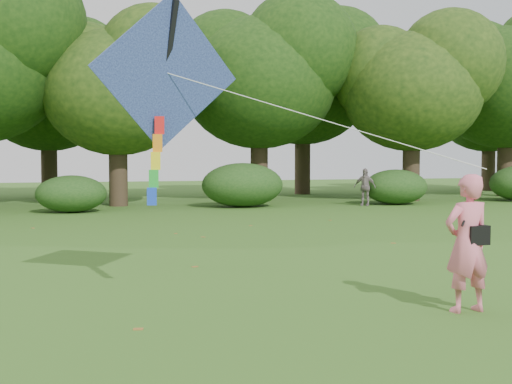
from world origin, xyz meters
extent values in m
plane|color=#265114|center=(0.00, 0.00, 0.00)|extent=(100.00, 100.00, 0.00)
imported|color=#E86D84|center=(0.90, -0.94, 0.93)|extent=(0.70, 0.47, 1.86)
imported|color=gray|center=(8.29, 17.03, 0.82)|extent=(1.00, 0.91, 1.64)
cube|color=black|center=(1.02, -0.97, 1.04)|extent=(0.30, 0.20, 0.26)
cylinder|color=black|center=(0.90, -0.98, 1.40)|extent=(0.33, 0.14, 0.47)
cube|color=#2764AB|center=(-2.82, 1.06, 3.31)|extent=(2.23, 0.56, 2.24)
cube|color=black|center=(-2.82, 1.09, 3.31)|extent=(0.33, 0.60, 2.02)
cylinder|color=white|center=(-0.84, 0.04, 2.61)|extent=(3.98, 2.07, 1.40)
cube|color=red|center=(-2.92, 1.08, 2.55)|extent=(0.14, 0.06, 0.26)
cube|color=orange|center=(-2.95, 1.08, 2.29)|extent=(0.14, 0.06, 0.26)
cube|color=yellow|center=(-2.98, 1.08, 2.03)|extent=(0.14, 0.06, 0.26)
cube|color=green|center=(-3.01, 1.08, 1.77)|extent=(0.14, 0.06, 0.26)
cube|color=blue|center=(-3.04, 1.08, 1.51)|extent=(0.14, 0.06, 0.26)
cylinder|color=#3A2D1E|center=(-2.00, 20.00, 1.57)|extent=(0.80, 0.80, 3.15)
ellipsoid|color=#1E3F11|center=(-2.00, 20.00, 4.91)|extent=(6.40, 6.40, 5.44)
cylinder|color=#3A2D1E|center=(5.00, 22.00, 1.84)|extent=(0.86, 0.86, 3.67)
ellipsoid|color=#1E3F11|center=(5.00, 22.00, 5.76)|extent=(7.60, 7.60, 6.46)
cylinder|color=#3A2D1E|center=(12.00, 19.50, 1.72)|extent=(0.83, 0.83, 3.43)
ellipsoid|color=#1E3F11|center=(12.00, 19.50, 5.30)|extent=(6.80, 6.80, 5.78)
cylinder|color=#3A2D1E|center=(19.00, 21.50, 1.89)|extent=(0.87, 0.87, 3.78)
ellipsoid|color=#1E3F11|center=(19.00, 21.50, 5.92)|extent=(7.80, 7.80, 6.63)
cylinder|color=#3A2D1E|center=(-5.00, 27.50, 1.75)|extent=(0.84, 0.84, 3.50)
ellipsoid|color=#1E3F11|center=(-5.00, 27.50, 5.43)|extent=(7.00, 7.00, 5.95)
cylinder|color=#3A2D1E|center=(9.00, 26.50, 2.01)|extent=(0.90, 0.90, 4.02)
ellipsoid|color=#1E3F11|center=(9.00, 26.50, 6.17)|extent=(7.80, 7.80, 6.63)
cylinder|color=#3A2D1E|center=(22.00, 27.00, 1.78)|extent=(0.85, 0.85, 3.57)
ellipsoid|color=#1E3F11|center=(22.00, 27.00, 5.55)|extent=(7.20, 7.20, 6.12)
ellipsoid|color=#264919|center=(-4.00, 17.10, 0.71)|extent=(2.66, 2.09, 1.42)
ellipsoid|color=#264919|center=(3.00, 17.90, 0.94)|extent=(3.50, 2.75, 1.88)
ellipsoid|color=#264919|center=(10.00, 17.40, 0.79)|extent=(2.94, 2.31, 1.58)
cube|color=brown|center=(-5.17, 11.68, 0.00)|extent=(0.12, 0.14, 0.01)
cube|color=brown|center=(4.23, 11.38, 0.00)|extent=(0.13, 0.14, 0.01)
cube|color=brown|center=(-1.35, 9.08, 0.00)|extent=(0.12, 0.14, 0.01)
cube|color=brown|center=(-0.79, 8.11, 0.00)|extent=(0.13, 0.14, 0.01)
cube|color=brown|center=(-1.90, 3.62, 0.00)|extent=(0.14, 0.11, 0.01)
cube|color=brown|center=(3.40, 5.59, 0.00)|extent=(0.14, 0.11, 0.01)
cube|color=brown|center=(1.21, 10.49, 0.00)|extent=(0.14, 0.14, 0.01)
cube|color=brown|center=(-3.43, -0.58, 0.00)|extent=(0.13, 0.10, 0.01)
camera|label=1|loc=(-4.27, -8.30, 2.06)|focal=45.00mm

